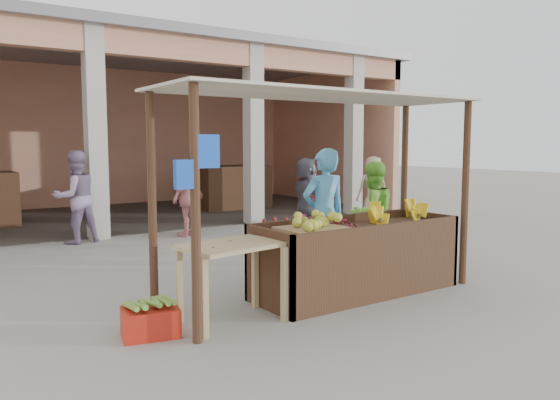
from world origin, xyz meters
TOP-DOWN VIEW (x-y plane):
  - ground at (0.00, 0.00)m, footprint 60.00×60.00m
  - market_building at (0.05, 8.93)m, footprint 14.40×6.40m
  - fruit_stall at (0.50, 0.00)m, footprint 2.60×0.95m
  - stall_awning at (-0.01, 0.06)m, footprint 4.09×1.35m
  - banana_heap at (1.17, 0.04)m, footprint 1.19×0.65m
  - melon_tray at (-0.15, 0.03)m, footprint 0.73×0.64m
  - berry_heap at (0.31, 0.06)m, footprint 0.41×0.33m
  - side_table at (-1.29, -0.10)m, footprint 1.09×0.81m
  - papaya_pile at (-1.29, -0.10)m, footprint 0.74×0.43m
  - red_crate at (-2.14, -0.04)m, footprint 0.60×0.49m
  - plantain_bundle at (-2.14, -0.04)m, footprint 0.42×0.29m
  - produce_sacks at (2.85, 5.30)m, footprint 0.95×0.71m
  - vendor_blue at (0.58, 0.74)m, footprint 0.76×0.59m
  - vendor_green at (1.73, 1.02)m, footprint 0.82×0.52m
  - motorcycle at (1.45, 2.28)m, footprint 1.23×1.95m
  - shopper_b at (0.55, 4.93)m, footprint 1.05×0.87m
  - shopper_c at (5.00, 4.40)m, footprint 0.94×0.76m
  - shopper_d at (2.57, 3.75)m, footprint 0.95×1.61m
  - shopper_f at (-1.47, 5.40)m, footprint 0.99×0.69m

SIDE VIEW (x-z plane):
  - ground at x=0.00m, z-range 0.00..0.00m
  - red_crate at x=-2.14m, z-range 0.00..0.27m
  - produce_sacks at x=2.85m, z-range 0.00..0.57m
  - plantain_bundle at x=-2.14m, z-range 0.27..0.36m
  - fruit_stall at x=0.50m, z-range 0.00..0.80m
  - motorcycle at x=1.45m, z-range 0.00..0.96m
  - side_table at x=-1.29m, z-range 0.27..1.08m
  - shopper_b at x=0.55m, z-range 0.00..1.58m
  - shopper_d at x=2.57m, z-range 0.00..1.63m
  - vendor_green at x=1.73m, z-range 0.00..1.64m
  - shopper_c at x=5.00m, z-range 0.00..1.69m
  - berry_heap at x=0.31m, z-range 0.80..0.93m
  - melon_tray at x=-0.15m, z-range 0.79..0.99m
  - banana_heap at x=1.17m, z-range 0.80..1.02m
  - papaya_pile at x=-1.29m, z-range 0.81..1.03m
  - shopper_f at x=-1.47m, z-range 0.00..1.85m
  - vendor_blue at x=0.58m, z-range 0.00..1.87m
  - stall_awning at x=-0.01m, z-range 0.78..3.17m
  - market_building at x=0.05m, z-range 0.60..4.80m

